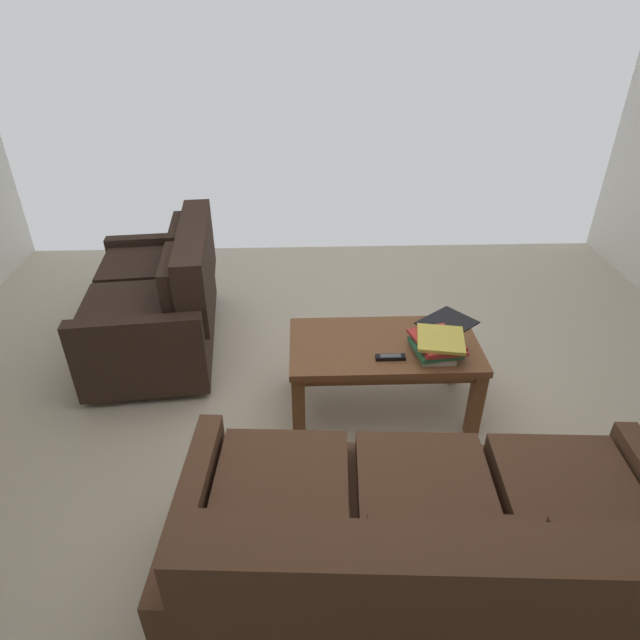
{
  "coord_description": "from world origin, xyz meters",
  "views": [
    {
      "loc": [
        0.12,
        2.31,
        2.16
      ],
      "look_at": [
        0.04,
        0.16,
        0.84
      ],
      "focal_mm": 30.31,
      "sensor_mm": 36.0,
      "label": 1
    }
  ],
  "objects_px": {
    "loose_magazine": "(447,323)",
    "tv_remote": "(390,357)",
    "sofa_main": "(428,553)",
    "loveseat_near": "(161,300)",
    "coffee_table": "(384,354)",
    "book_stack": "(437,345)"
  },
  "relations": [
    {
      "from": "coffee_table",
      "to": "tv_remote",
      "type": "bearing_deg",
      "value": 94.42
    },
    {
      "from": "loveseat_near",
      "to": "coffee_table",
      "type": "bearing_deg",
      "value": 152.87
    },
    {
      "from": "coffee_table",
      "to": "loveseat_near",
      "type": "bearing_deg",
      "value": -27.13
    },
    {
      "from": "loveseat_near",
      "to": "book_stack",
      "type": "height_order",
      "value": "loveseat_near"
    },
    {
      "from": "sofa_main",
      "to": "coffee_table",
      "type": "height_order",
      "value": "sofa_main"
    },
    {
      "from": "loose_magazine",
      "to": "loveseat_near",
      "type": "bearing_deg",
      "value": -144.76
    },
    {
      "from": "loose_magazine",
      "to": "tv_remote",
      "type": "bearing_deg",
      "value": -86.9
    },
    {
      "from": "loveseat_near",
      "to": "coffee_table",
      "type": "relative_size",
      "value": 1.31
    },
    {
      "from": "sofa_main",
      "to": "loveseat_near",
      "type": "relative_size",
      "value": 1.41
    },
    {
      "from": "coffee_table",
      "to": "book_stack",
      "type": "distance_m",
      "value": 0.32
    },
    {
      "from": "sofa_main",
      "to": "loose_magazine",
      "type": "bearing_deg",
      "value": -105.46
    },
    {
      "from": "tv_remote",
      "to": "loveseat_near",
      "type": "bearing_deg",
      "value": -31.54
    },
    {
      "from": "coffee_table",
      "to": "sofa_main",
      "type": "bearing_deg",
      "value": 90.21
    },
    {
      "from": "sofa_main",
      "to": "book_stack",
      "type": "distance_m",
      "value": 1.17
    },
    {
      "from": "sofa_main",
      "to": "tv_remote",
      "type": "bearing_deg",
      "value": -90.37
    },
    {
      "from": "loveseat_near",
      "to": "coffee_table",
      "type": "distance_m",
      "value": 1.58
    },
    {
      "from": "loveseat_near",
      "to": "loose_magazine",
      "type": "distance_m",
      "value": 1.89
    },
    {
      "from": "sofa_main",
      "to": "book_stack",
      "type": "height_order",
      "value": "sofa_main"
    },
    {
      "from": "sofa_main",
      "to": "tv_remote",
      "type": "distance_m",
      "value": 1.09
    },
    {
      "from": "book_stack",
      "to": "tv_remote",
      "type": "height_order",
      "value": "book_stack"
    },
    {
      "from": "sofa_main",
      "to": "loose_magazine",
      "type": "xyz_separation_m",
      "value": [
        -0.4,
        -1.43,
        0.12
      ]
    },
    {
      "from": "sofa_main",
      "to": "loveseat_near",
      "type": "height_order",
      "value": "loveseat_near"
    }
  ]
}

